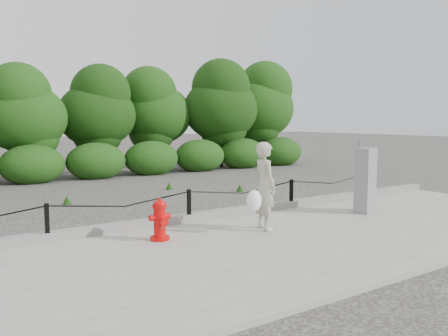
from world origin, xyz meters
The scene contains 8 objects.
ground centered at (0.00, 0.00, 0.00)m, with size 90.00×90.00×0.00m, color #2D2B28.
sidewalk centered at (0.00, -2.00, 0.04)m, with size 14.00×4.00×0.08m, color gray.
curb centered at (0.00, 0.05, 0.15)m, with size 14.00×0.22×0.14m, color slate.
chain_barrier centered at (0.00, 0.00, 0.46)m, with size 10.06×0.06×0.60m.
treeline centered at (0.14, 8.95, 2.47)m, with size 20.57×3.64×4.51m.
fire_hydrant centered at (-1.02, -0.86, 0.39)m, with size 0.34×0.35×0.66m.
pedestrian centered at (0.74, -1.24, 0.81)m, with size 0.72×0.61×1.49m.
utility_cabinet centered at (3.38, -1.21, 0.73)m, with size 0.56×0.43×1.43m.
Camera 1 is at (-4.27, -7.38, 1.97)m, focal length 38.00 mm.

